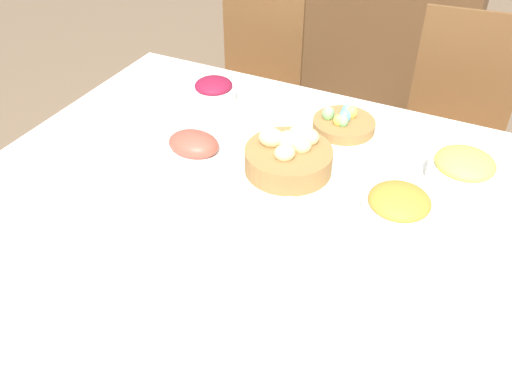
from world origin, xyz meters
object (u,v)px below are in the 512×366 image
object	(u,v)px
knife	(221,266)
sideboard	(376,28)
egg_basket	(343,123)
beet_salad_bowl	(214,91)
spoon	(232,270)
bread_basket	(289,155)
carrot_bowl	(398,206)
chair_far_left	(251,80)
pineapple_bowl	(463,170)
chair_far_right	(455,127)
dinner_plate	(167,245)
drinking_cup	(290,218)
ham_platter	(194,145)
butter_dish	(127,166)
fork	(117,227)

from	to	relation	value
knife	sideboard	bearing A→B (deg)	98.10
egg_basket	knife	size ratio (longest dim) A/B	1.20
knife	beet_salad_bowl	bearing A→B (deg)	123.15
spoon	knife	bearing A→B (deg)	177.51
bread_basket	carrot_bowl	distance (m)	0.37
chair_far_left	pineapple_bowl	xyz separation A→B (m)	(1.04, -0.68, 0.25)
bread_basket	carrot_bowl	world-z (taller)	bread_basket
chair_far_left	carrot_bowl	size ratio (longest dim) A/B	4.89
chair_far_right	dinner_plate	size ratio (longest dim) A/B	3.58
egg_basket	drinking_cup	size ratio (longest dim) A/B	2.43
pineapple_bowl	knife	size ratio (longest dim) A/B	1.15
egg_basket	drinking_cup	xyz separation A→B (m)	(0.04, -0.55, 0.02)
dinner_plate	drinking_cup	distance (m)	0.33
chair_far_left	pineapple_bowl	world-z (taller)	chair_far_left
egg_basket	drinking_cup	world-z (taller)	drinking_cup
bread_basket	carrot_bowl	size ratio (longest dim) A/B	1.35
ham_platter	spoon	world-z (taller)	ham_platter
chair_far_left	butter_dish	xyz separation A→B (m)	(0.10, -1.06, 0.22)
beet_salad_bowl	butter_dish	xyz separation A→B (m)	(-0.03, -0.49, -0.03)
beet_salad_bowl	butter_dish	size ratio (longest dim) A/B	1.47
carrot_bowl	knife	xyz separation A→B (m)	(-0.35, -0.38, -0.04)
chair_far_right	dinner_plate	xyz separation A→B (m)	(-0.56, -1.29, 0.21)
sideboard	knife	xyz separation A→B (m)	(0.23, -2.30, 0.25)
ham_platter	drinking_cup	bearing A→B (deg)	-26.24
chair_far_left	sideboard	world-z (taller)	chair_far_left
chair_far_left	beet_salad_bowl	bearing A→B (deg)	-74.58
beet_salad_bowl	spoon	world-z (taller)	beet_salad_bowl
sideboard	egg_basket	size ratio (longest dim) A/B	5.31
spoon	fork	bearing A→B (deg)	177.51
pineapple_bowl	fork	world-z (taller)	pineapple_bowl
dinner_plate	drinking_cup	size ratio (longest dim) A/B	3.10
chair_far_right	carrot_bowl	size ratio (longest dim) A/B	4.89
egg_basket	dinner_plate	distance (m)	0.78
carrot_bowl	spoon	distance (m)	0.50
sideboard	beet_salad_bowl	size ratio (longest dim) A/B	6.96
carrot_bowl	ham_platter	bearing A→B (deg)	177.68
ham_platter	dinner_plate	size ratio (longest dim) A/B	0.97
drinking_cup	chair_far_left	bearing A→B (deg)	121.17
butter_dish	chair_far_right	bearing A→B (deg)	51.32
spoon	dinner_plate	bearing A→B (deg)	177.51
carrot_bowl	knife	bearing A→B (deg)	-132.45
sideboard	butter_dish	size ratio (longest dim) A/B	10.23
chair_far_left	spoon	xyz separation A→B (m)	(0.59, -1.29, 0.21)
carrot_bowl	butter_dish	xyz separation A→B (m)	(-0.80, -0.15, -0.02)
spoon	carrot_bowl	bearing A→B (deg)	47.63
egg_basket	beet_salad_bowl	bearing A→B (deg)	-176.64
sideboard	ham_platter	size ratio (longest dim) A/B	4.30
beet_salad_bowl	fork	distance (m)	0.73
chair_far_left	butter_dish	distance (m)	1.09
beet_salad_bowl	dinner_plate	bearing A→B (deg)	-69.74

